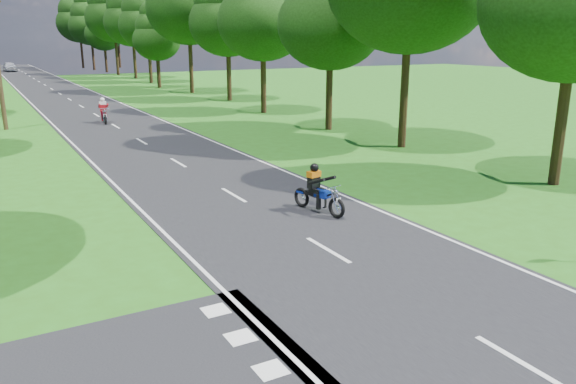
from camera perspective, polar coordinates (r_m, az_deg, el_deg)
ground at (r=13.11m, az=8.91°, el=-8.69°), size 160.00×160.00×0.00m
main_road at (r=60.05m, az=-22.17°, el=9.23°), size 7.00×140.00×0.02m
road_markings at (r=58.18m, az=-22.06°, el=9.09°), size 7.40×140.00×0.01m
treeline at (r=70.04m, az=-22.83°, el=16.68°), size 40.00×115.35×14.78m
rider_near_blue at (r=17.42m, az=3.15°, el=0.36°), size 1.01×1.95×1.55m
rider_far_red at (r=38.07m, az=-18.24°, el=7.88°), size 0.86×2.00×1.61m
distant_car at (r=103.11m, az=-26.43°, el=11.33°), size 2.08×4.58×1.52m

